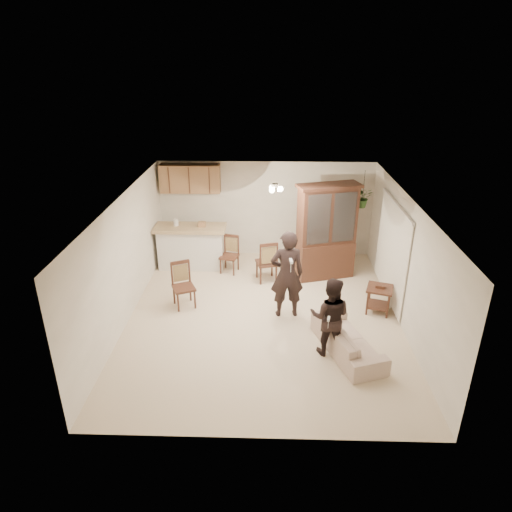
{
  "coord_description": "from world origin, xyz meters",
  "views": [
    {
      "loc": [
        0.09,
        -8.08,
        5.01
      ],
      "look_at": [
        -0.17,
        0.4,
        1.19
      ],
      "focal_mm": 32.0,
      "sensor_mm": 36.0,
      "label": 1
    }
  ],
  "objects_px": {
    "child": "(330,320)",
    "chair_hutch_left": "(229,262)",
    "china_hutch": "(326,232)",
    "sofa": "(348,334)",
    "adult": "(287,276)",
    "chair_hutch_right": "(266,269)",
    "side_table": "(379,299)",
    "chair_bar": "(184,294)"
  },
  "relations": [
    {
      "from": "sofa",
      "to": "chair_bar",
      "type": "relative_size",
      "value": 1.9
    },
    {
      "from": "child",
      "to": "side_table",
      "type": "distance_m",
      "value": 1.93
    },
    {
      "from": "side_table",
      "to": "chair_bar",
      "type": "bearing_deg",
      "value": 178.49
    },
    {
      "from": "china_hutch",
      "to": "sofa",
      "type": "bearing_deg",
      "value": -104.34
    },
    {
      "from": "sofa",
      "to": "side_table",
      "type": "xyz_separation_m",
      "value": [
        0.85,
        1.42,
        -0.07
      ]
    },
    {
      "from": "chair_hutch_left",
      "to": "chair_hutch_right",
      "type": "height_order",
      "value": "chair_hutch_right"
    },
    {
      "from": "adult",
      "to": "child",
      "type": "bearing_deg",
      "value": 112.73
    },
    {
      "from": "adult",
      "to": "chair_hutch_right",
      "type": "bearing_deg",
      "value": -81.46
    },
    {
      "from": "child",
      "to": "side_table",
      "type": "height_order",
      "value": "child"
    },
    {
      "from": "child",
      "to": "sofa",
      "type": "bearing_deg",
      "value": -162.19
    },
    {
      "from": "chair_bar",
      "to": "chair_hutch_right",
      "type": "xyz_separation_m",
      "value": [
        1.74,
        1.27,
        0.01
      ]
    },
    {
      "from": "sofa",
      "to": "china_hutch",
      "type": "xyz_separation_m",
      "value": [
        -0.11,
        3.08,
        0.76
      ]
    },
    {
      "from": "adult",
      "to": "chair_bar",
      "type": "height_order",
      "value": "adult"
    },
    {
      "from": "sofa",
      "to": "chair_hutch_left",
      "type": "relative_size",
      "value": 2.02
    },
    {
      "from": "china_hutch",
      "to": "side_table",
      "type": "distance_m",
      "value": 2.09
    },
    {
      "from": "chair_bar",
      "to": "chair_hutch_left",
      "type": "distance_m",
      "value": 1.88
    },
    {
      "from": "child",
      "to": "chair_hutch_left",
      "type": "distance_m",
      "value": 3.88
    },
    {
      "from": "sofa",
      "to": "chair_hutch_left",
      "type": "height_order",
      "value": "chair_hutch_left"
    },
    {
      "from": "chair_bar",
      "to": "chair_hutch_left",
      "type": "xyz_separation_m",
      "value": [
        0.82,
        1.69,
        -0.02
      ]
    },
    {
      "from": "sofa",
      "to": "china_hutch",
      "type": "distance_m",
      "value": 3.18
    },
    {
      "from": "child",
      "to": "chair_hutch_right",
      "type": "height_order",
      "value": "child"
    },
    {
      "from": "china_hutch",
      "to": "chair_bar",
      "type": "relative_size",
      "value": 2.31
    },
    {
      "from": "adult",
      "to": "chair_hutch_left",
      "type": "bearing_deg",
      "value": -62.5
    },
    {
      "from": "sofa",
      "to": "child",
      "type": "height_order",
      "value": "child"
    },
    {
      "from": "china_hutch",
      "to": "child",
      "type": "bearing_deg",
      "value": -110.92
    },
    {
      "from": "child",
      "to": "chair_hutch_right",
      "type": "xyz_separation_m",
      "value": [
        -1.14,
        2.83,
        -0.38
      ]
    },
    {
      "from": "chair_hutch_right",
      "to": "child",
      "type": "bearing_deg",
      "value": 96.81
    },
    {
      "from": "chair_hutch_right",
      "to": "china_hutch",
      "type": "bearing_deg",
      "value": 176.53
    },
    {
      "from": "side_table",
      "to": "chair_hutch_left",
      "type": "height_order",
      "value": "chair_hutch_left"
    },
    {
      "from": "adult",
      "to": "china_hutch",
      "type": "relative_size",
      "value": 0.79
    },
    {
      "from": "chair_bar",
      "to": "chair_hutch_right",
      "type": "relative_size",
      "value": 0.95
    },
    {
      "from": "china_hutch",
      "to": "chair_hutch_left",
      "type": "relative_size",
      "value": 2.46
    },
    {
      "from": "chair_hutch_left",
      "to": "child",
      "type": "bearing_deg",
      "value": -41.96
    },
    {
      "from": "sofa",
      "to": "adult",
      "type": "distance_m",
      "value": 1.74
    },
    {
      "from": "child",
      "to": "chair_hutch_left",
      "type": "xyz_separation_m",
      "value": [
        -2.06,
        3.26,
        -0.41
      ]
    },
    {
      "from": "sofa",
      "to": "chair_bar",
      "type": "xyz_separation_m",
      "value": [
        -3.24,
        1.53,
        -0.09
      ]
    },
    {
      "from": "chair_hutch_left",
      "to": "chair_hutch_right",
      "type": "xyz_separation_m",
      "value": [
        0.92,
        -0.43,
        0.03
      ]
    },
    {
      "from": "child",
      "to": "chair_hutch_left",
      "type": "relative_size",
      "value": 1.46
    },
    {
      "from": "china_hutch",
      "to": "chair_hutch_left",
      "type": "bearing_deg",
      "value": 160.23
    },
    {
      "from": "side_table",
      "to": "child",
      "type": "bearing_deg",
      "value": -129.78
    },
    {
      "from": "child",
      "to": "china_hutch",
      "type": "height_order",
      "value": "china_hutch"
    },
    {
      "from": "side_table",
      "to": "chair_hutch_right",
      "type": "bearing_deg",
      "value": 149.74
    }
  ]
}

